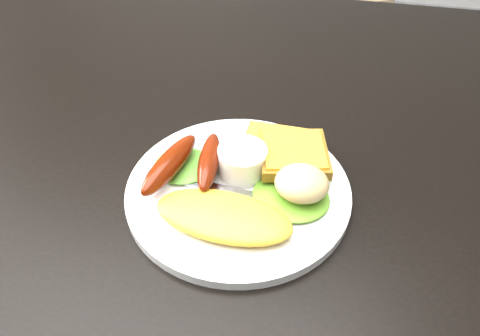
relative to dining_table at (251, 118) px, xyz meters
The scene contains 12 objects.
dining_table is the anchor object (origin of this frame).
plate 0.17m from the dining_table, 84.29° to the right, with size 0.26×0.26×0.01m, color white.
lettuce_left 0.17m from the dining_table, 108.83° to the right, with size 0.07×0.06×0.01m, color #4B941F.
lettuce_right 0.20m from the dining_table, 66.46° to the right, with size 0.09×0.08×0.01m, color #498320.
omelette 0.23m from the dining_table, 86.67° to the right, with size 0.15×0.07×0.02m, color #F7A43E.
sausage_a 0.19m from the dining_table, 109.85° to the right, with size 0.03×0.11×0.03m, color #641706.
sausage_b 0.17m from the dining_table, 97.12° to the right, with size 0.02×0.10×0.02m, color #5D2405.
ramekin 0.16m from the dining_table, 83.42° to the right, with size 0.06×0.06×0.03m, color white.
toast_a 0.13m from the dining_table, 64.66° to the right, with size 0.08×0.08×0.01m, color brown.
toast_b 0.15m from the dining_table, 59.85° to the right, with size 0.08×0.08×0.01m, color #945A1E.
potato_salad 0.20m from the dining_table, 63.49° to the right, with size 0.06×0.06×0.03m, color beige.
fork 0.18m from the dining_table, 96.78° to the right, with size 0.14×0.01×0.00m, color #ADAFB7.
Camera 1 is at (0.10, -0.54, 1.14)m, focal length 35.00 mm.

